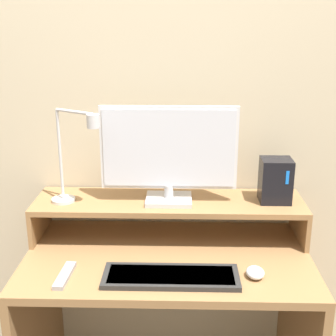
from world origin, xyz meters
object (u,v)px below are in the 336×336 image
object	(u,v)px
router_dock	(275,180)
remote_control	(65,275)
desk_lamp	(74,156)
mouse	(255,272)
monitor	(169,153)
keyboard	(171,276)

from	to	relation	value
router_dock	remote_control	xyz separation A→B (m)	(-0.78, -0.33, -0.24)
desk_lamp	mouse	distance (m)	0.79
desk_lamp	router_dock	size ratio (longest dim) A/B	2.14
monitor	mouse	distance (m)	0.55
monitor	mouse	world-z (taller)	monitor
keyboard	remote_control	distance (m)	0.37
monitor	router_dock	xyz separation A→B (m)	(0.42, 0.01, -0.11)
monitor	keyboard	bearing A→B (deg)	-87.23
keyboard	mouse	bearing A→B (deg)	4.10
desk_lamp	router_dock	bearing A→B (deg)	4.33
monitor	router_dock	bearing A→B (deg)	1.69
router_dock	mouse	size ratio (longest dim) A/B	2.22
router_dock	remote_control	size ratio (longest dim) A/B	1.03
desk_lamp	remote_control	distance (m)	0.45
desk_lamp	router_dock	xyz separation A→B (m)	(0.78, 0.06, -0.11)
keyboard	remote_control	size ratio (longest dim) A/B	2.75
router_dock	mouse	bearing A→B (deg)	-109.94
router_dock	mouse	world-z (taller)	router_dock
monitor	desk_lamp	size ratio (longest dim) A/B	1.41
monitor	desk_lamp	world-z (taller)	monitor
router_dock	remote_control	bearing A→B (deg)	-156.77
monitor	keyboard	xyz separation A→B (m)	(0.02, -0.32, -0.35)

